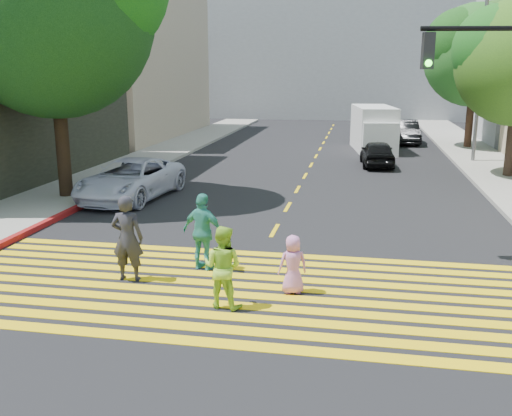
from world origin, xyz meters
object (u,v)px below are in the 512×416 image
(pedestrian_child, at_px, (293,264))
(pedestrian_extra, at_px, (203,232))
(silver_car, at_px, (371,126))
(tree_left, at_px, (54,4))
(tree_right_far, at_px, (477,50))
(pedestrian_woman, at_px, (223,267))
(dark_car_near, at_px, (377,153))
(pedestrian_man, at_px, (127,238))
(white_sedan, at_px, (131,179))
(dark_car_parked, at_px, (405,132))
(white_van, at_px, (374,130))

(pedestrian_child, relative_size, pedestrian_extra, 0.69)
(silver_car, bearing_deg, tree_left, 58.00)
(tree_right_far, xyz_separation_m, pedestrian_woman, (-8.85, -25.20, -4.87))
(tree_left, distance_m, pedestrian_child, 13.24)
(tree_left, bearing_deg, dark_car_near, 40.32)
(pedestrian_man, distance_m, white_sedan, 8.46)
(white_sedan, distance_m, dark_car_parked, 21.41)
(white_van, bearing_deg, silver_car, 82.55)
(pedestrian_child, height_order, dark_car_parked, dark_car_parked)
(pedestrian_woman, bearing_deg, tree_right_far, -98.24)
(pedestrian_woman, distance_m, silver_car, 31.28)
(pedestrian_extra, height_order, white_van, white_van)
(tree_right_far, height_order, pedestrian_extra, tree_right_far)
(tree_right_far, distance_m, white_sedan, 22.36)
(tree_left, height_order, pedestrian_woman, tree_left)
(tree_left, relative_size, dark_car_near, 2.69)
(tree_right_far, relative_size, pedestrian_child, 6.71)
(white_sedan, relative_size, dark_car_parked, 1.15)
(pedestrian_child, bearing_deg, white_sedan, -70.61)
(pedestrian_man, bearing_deg, dark_car_parked, -109.77)
(pedestrian_extra, bearing_deg, tree_left, -26.81)
(pedestrian_man, bearing_deg, silver_car, -103.99)
(pedestrian_woman, distance_m, dark_car_near, 18.20)
(tree_left, xyz_separation_m, white_sedan, (2.20, 0.49, -6.04))
(tree_right_far, xyz_separation_m, pedestrian_man, (-11.27, -24.14, -4.73))
(pedestrian_man, relative_size, dark_car_near, 0.52)
(pedestrian_child, bearing_deg, tree_left, -60.88)
(pedestrian_woman, distance_m, pedestrian_child, 1.61)
(tree_left, relative_size, silver_car, 2.01)
(pedestrian_extra, xyz_separation_m, dark_car_near, (4.33, 15.85, -0.28))
(pedestrian_woman, height_order, white_van, white_van)
(pedestrian_child, xyz_separation_m, white_sedan, (-6.88, 7.93, 0.09))
(white_sedan, xyz_separation_m, white_van, (8.88, 14.46, 0.49))
(tree_left, relative_size, pedestrian_child, 7.96)
(tree_right_far, height_order, white_sedan, tree_right_far)
(pedestrian_woman, relative_size, pedestrian_extra, 0.91)
(dark_car_near, bearing_deg, dark_car_parked, -105.43)
(tree_left, bearing_deg, pedestrian_woman, -47.10)
(tree_right_far, xyz_separation_m, dark_car_parked, (-3.56, 2.12, -4.97))
(pedestrian_child, relative_size, white_van, 0.22)
(pedestrian_child, distance_m, dark_car_parked, 26.66)
(tree_right_far, bearing_deg, pedestrian_woman, -109.34)
(pedestrian_extra, xyz_separation_m, white_van, (4.23, 21.32, 0.29))
(pedestrian_woman, bearing_deg, silver_car, -84.76)
(pedestrian_extra, relative_size, dark_car_parked, 0.41)
(dark_car_near, distance_m, silver_car, 13.23)
(pedestrian_woman, relative_size, white_sedan, 0.32)
(dark_car_parked, relative_size, white_van, 0.80)
(pedestrian_extra, distance_m, white_sedan, 8.29)
(pedestrian_extra, relative_size, white_van, 0.33)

